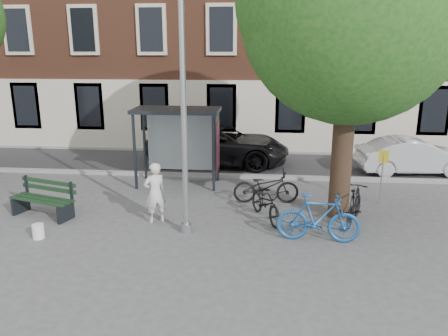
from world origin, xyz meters
name	(u,v)px	position (x,y,z in m)	size (l,w,h in m)	color
ground	(187,232)	(0.00, 0.00, 0.00)	(90.00, 90.00, 0.00)	#4C4C4F
road	(217,163)	(0.00, 7.00, 0.01)	(40.00, 4.00, 0.01)	#28282B
curb_near	(211,175)	(0.00, 5.00, 0.06)	(40.00, 0.25, 0.12)	gray
curb_far	(222,151)	(0.00, 9.00, 0.06)	(40.00, 0.25, 0.12)	gray
lamppost	(184,124)	(0.00, 0.00, 2.78)	(0.28, 0.35, 6.11)	#9EA0A3
tree_right	(354,2)	(4.01, 1.38, 5.62)	(5.76, 5.60, 8.20)	black
bus_shelter	(189,129)	(-0.61, 4.11, 1.92)	(2.85, 1.45, 2.62)	#1E2328
painter	(155,193)	(-0.94, 0.61, 0.82)	(0.60, 0.39, 1.65)	silver
bench	(44,201)	(-4.14, 0.76, 0.45)	(1.99, 1.13, 0.98)	#1E2328
bike_a	(266,186)	(2.00, 2.42, 0.52)	(0.68, 1.96, 1.03)	black
bike_b	(318,218)	(3.25, -0.22, 0.60)	(0.56, 2.00, 1.20)	#1A4E91
bike_c	(266,203)	(2.00, 1.07, 0.47)	(0.63, 1.79, 0.94)	black
bike_d	(354,205)	(4.34, 1.04, 0.51)	(0.48, 1.71, 1.03)	black
car_dark	(219,145)	(0.07, 6.96, 0.78)	(2.60, 5.64, 1.57)	black
car_silver	(413,156)	(7.44, 6.20, 0.67)	(1.42, 4.06, 1.34)	#B8BCC0
bucket_b	(38,231)	(-3.57, -0.69, 0.18)	(0.28, 0.28, 0.36)	white
notice_sign	(383,167)	(5.41, 2.65, 1.15)	(0.28, 0.10, 1.65)	#9EA0A3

